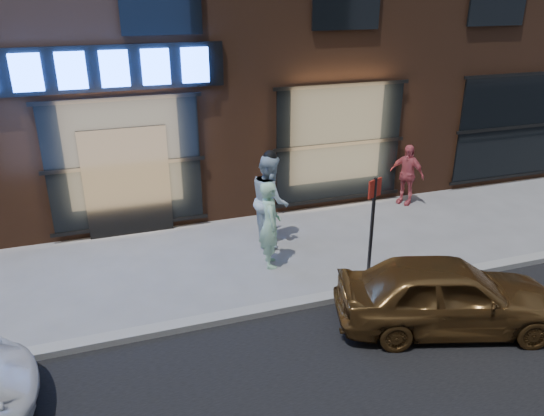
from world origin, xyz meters
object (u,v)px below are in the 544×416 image
(man_bowtie, at_px, (270,224))
(man_cap, at_px, (270,199))
(passerby, at_px, (407,174))
(gold_sedan, at_px, (448,294))
(sign_post, at_px, (372,222))

(man_bowtie, relative_size, man_cap, 0.89)
(man_cap, xyz_separation_m, passerby, (3.92, 0.99, -0.21))
(man_cap, bearing_deg, gold_sedan, -146.14)
(man_bowtie, bearing_deg, passerby, -56.82)
(man_bowtie, bearing_deg, sign_post, -121.41)
(man_cap, height_order, sign_post, sign_post)
(passerby, xyz_separation_m, sign_post, (-2.75, -3.22, 0.48))
(sign_post, bearing_deg, man_bowtie, 116.54)
(man_cap, xyz_separation_m, gold_sedan, (1.69, -3.84, -0.38))
(man_bowtie, bearing_deg, man_cap, -10.17)
(man_cap, xyz_separation_m, sign_post, (1.17, -2.22, 0.27))
(passerby, xyz_separation_m, gold_sedan, (-2.23, -4.83, -0.17))
(man_cap, bearing_deg, passerby, -65.75)
(passerby, bearing_deg, man_bowtie, -97.96)
(man_bowtie, xyz_separation_m, sign_post, (1.50, -1.24, 0.38))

